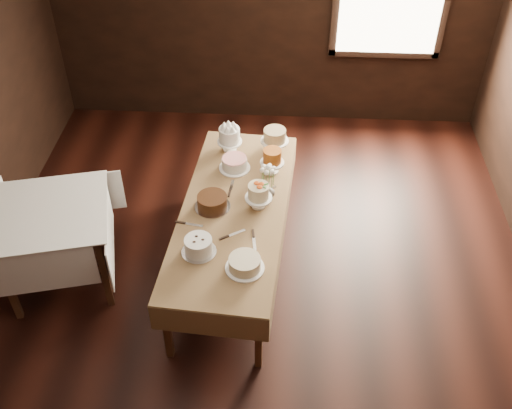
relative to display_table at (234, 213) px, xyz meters
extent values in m
cube|color=black|center=(0.21, -0.41, -0.65)|extent=(5.00, 6.00, 0.01)
cube|color=black|center=(0.21, 2.59, 0.75)|extent=(5.00, 0.02, 2.80)
cube|color=#3E2213|center=(-0.44, -1.02, -0.34)|extent=(0.06, 0.06, 0.63)
cube|color=#3E2213|center=(-0.28, 1.08, -0.34)|extent=(0.06, 0.06, 0.63)
cube|color=#3E2213|center=(0.28, -1.08, -0.34)|extent=(0.06, 0.06, 0.63)
cube|color=#3E2213|center=(0.44, 1.02, -0.34)|extent=(0.06, 0.06, 0.63)
cube|color=#3E2213|center=(0.00, 0.00, 0.02)|extent=(1.00, 2.27, 0.04)
cube|color=olive|center=(0.00, 0.00, 0.05)|extent=(1.06, 2.34, 0.01)
cube|color=#3E2213|center=(-1.80, -0.71, -0.27)|extent=(0.07, 0.07, 0.76)
cube|color=#3E2213|center=(-1.99, 0.04, -0.27)|extent=(0.07, 0.07, 0.76)
cube|color=#3E2213|center=(-1.05, -0.52, -0.27)|extent=(0.07, 0.07, 0.76)
cube|color=#3E2213|center=(-1.24, 0.23, -0.27)|extent=(0.07, 0.07, 0.76)
cube|color=#3E2213|center=(-1.52, -0.24, 0.13)|extent=(1.06, 1.06, 0.04)
cube|color=white|center=(-1.52, -0.24, 0.15)|extent=(1.16, 1.16, 0.01)
cylinder|color=white|center=(-0.11, 0.86, 0.11)|extent=(0.24, 0.24, 0.12)
cylinder|color=silver|center=(-0.11, 0.86, 0.24)|extent=(0.25, 0.25, 0.14)
cylinder|color=white|center=(0.32, 0.89, 0.11)|extent=(0.27, 0.27, 0.12)
cylinder|color=tan|center=(0.32, 0.89, 0.23)|extent=(0.27, 0.27, 0.12)
cylinder|color=white|center=(-0.04, 0.57, 0.06)|extent=(0.29, 0.29, 0.01)
cylinder|color=silver|center=(-0.04, 0.57, 0.11)|extent=(0.25, 0.25, 0.10)
cylinder|color=white|center=(0.31, 0.54, 0.11)|extent=(0.22, 0.22, 0.13)
cylinder|color=#A15017|center=(0.31, 0.54, 0.24)|extent=(0.24, 0.24, 0.13)
cylinder|color=silver|center=(-0.18, 0.01, 0.06)|extent=(0.31, 0.31, 0.01)
cylinder|color=#371B0B|center=(-0.18, 0.01, 0.12)|extent=(0.34, 0.34, 0.11)
cylinder|color=white|center=(0.21, 0.05, 0.11)|extent=(0.24, 0.24, 0.12)
cylinder|color=beige|center=(0.21, 0.05, 0.23)|extent=(0.25, 0.25, 0.13)
cylinder|color=silver|center=(-0.23, -0.54, 0.06)|extent=(0.28, 0.28, 0.01)
cylinder|color=silver|center=(-0.23, -0.54, 0.13)|extent=(0.27, 0.27, 0.13)
cylinder|color=white|center=(0.15, -0.69, 0.06)|extent=(0.31, 0.31, 0.01)
cylinder|color=beige|center=(0.15, -0.69, 0.11)|extent=(0.25, 0.25, 0.10)
cube|color=silver|center=(0.06, -0.30, 0.06)|extent=(0.21, 0.15, 0.01)
cube|color=silver|center=(0.21, -0.42, 0.06)|extent=(0.06, 0.24, 0.01)
cube|color=silver|center=(-0.04, 0.32, 0.06)|extent=(0.05, 0.24, 0.01)
cube|color=silver|center=(0.30, 0.28, 0.06)|extent=(0.21, 0.16, 0.01)
cube|color=silver|center=(-0.31, -0.22, 0.06)|extent=(0.24, 0.06, 0.01)
imported|color=#2D2823|center=(0.29, 0.17, 0.12)|extent=(0.18, 0.18, 0.13)
camera|label=1|loc=(0.43, -3.85, 3.49)|focal=42.12mm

